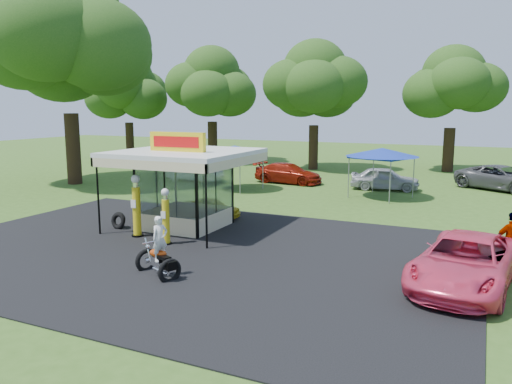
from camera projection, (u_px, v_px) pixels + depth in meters
ground at (155, 266)px, 16.51m from camera, size 120.00×120.00×0.00m
asphalt_apron at (188, 250)px, 18.30m from camera, size 20.00×14.00×0.04m
gas_station_kiosk at (185, 187)px, 21.51m from camera, size 5.40×5.40×4.18m
gas_pump_left at (137, 208)px, 20.00m from camera, size 0.48×0.48×2.55m
gas_pump_right at (166, 218)px, 18.89m from camera, size 0.41×0.41×2.19m
motorcycle at (159, 252)px, 15.37m from camera, size 1.76×1.35×2.00m
spare_tires at (118, 221)px, 21.52m from camera, size 0.86×0.52×0.74m
a_frame_sign at (439, 276)px, 14.22m from camera, size 0.54×0.57×0.90m
kiosk_car at (211, 208)px, 23.70m from camera, size 2.82×1.13×0.96m
pink_sedan at (466, 262)px, 14.48m from camera, size 3.32×5.77×1.51m
spectator_east_b at (512, 241)px, 15.95m from camera, size 1.21×0.79×1.91m
bg_car_a at (194, 171)px, 35.48m from camera, size 4.18×1.55×1.36m
bg_car_b at (288, 173)px, 34.48m from camera, size 4.92×2.34×1.38m
bg_car_c at (385, 179)px, 31.69m from camera, size 4.45×2.30×1.45m
bg_car_d at (502, 178)px, 31.51m from camera, size 6.18×5.13×1.57m
tent_west at (235, 150)px, 31.49m from camera, size 4.03×4.03×2.82m
tent_east at (382, 153)px, 28.67m from camera, size 4.13×4.13×2.89m
oak_far_a at (128, 94)px, 50.23m from camera, size 8.66×8.66×10.26m
oak_far_b at (212, 90)px, 47.00m from camera, size 8.93×8.93×10.65m
oak_far_c at (314, 89)px, 41.28m from camera, size 8.90×8.90×10.49m
oak_far_d at (452, 93)px, 39.78m from camera, size 8.28×8.28×9.86m
oak_near at (67, 51)px, 32.88m from camera, size 12.32×12.32×14.18m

